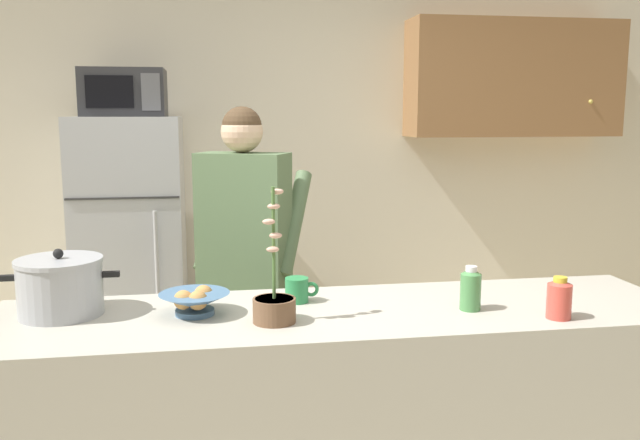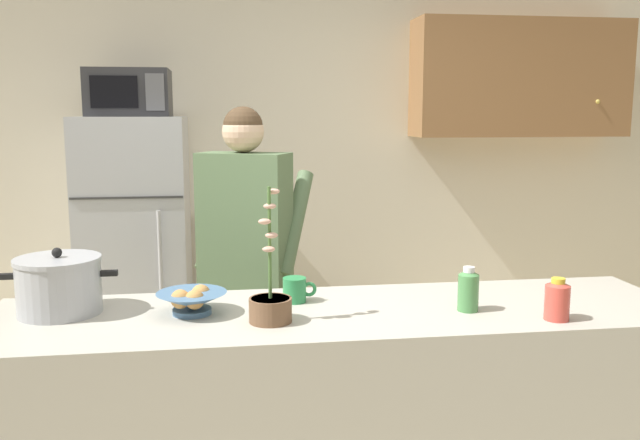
% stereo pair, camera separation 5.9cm
% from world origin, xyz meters
% --- Properties ---
extents(back_wall_unit, '(6.00, 0.48, 2.60)m').
position_xyz_m(back_wall_unit, '(0.28, 2.26, 1.40)').
color(back_wall_unit, beige).
rests_on(back_wall_unit, ground).
extents(kitchen_island, '(2.58, 0.68, 0.92)m').
position_xyz_m(kitchen_island, '(0.00, 0.00, 0.46)').
color(kitchen_island, '#BCB7A8').
rests_on(kitchen_island, ground).
extents(refrigerator, '(0.64, 0.68, 1.62)m').
position_xyz_m(refrigerator, '(-0.97, 1.85, 0.81)').
color(refrigerator, '#B7BABF').
rests_on(refrigerator, ground).
extents(microwave, '(0.48, 0.37, 0.28)m').
position_xyz_m(microwave, '(-0.97, 1.83, 1.76)').
color(microwave, '#2D2D30').
rests_on(microwave, refrigerator).
extents(person_near_pot, '(0.62, 0.57, 1.67)m').
position_xyz_m(person_near_pot, '(-0.32, 0.82, 1.05)').
color(person_near_pot, black).
rests_on(person_near_pot, ground).
extents(cooking_pot, '(0.42, 0.30, 0.24)m').
position_xyz_m(cooking_pot, '(-1.02, 0.11, 1.02)').
color(cooking_pot, '#ADAFB5').
rests_on(cooking_pot, kitchen_island).
extents(coffee_mug, '(0.13, 0.09, 0.10)m').
position_xyz_m(coffee_mug, '(-0.16, 0.13, 0.97)').
color(coffee_mug, '#2D8C4C').
rests_on(coffee_mug, kitchen_island).
extents(bread_bowl, '(0.25, 0.25, 0.10)m').
position_xyz_m(bread_bowl, '(-0.54, 0.03, 0.97)').
color(bread_bowl, '#4C7299').
rests_on(bread_bowl, kitchen_island).
extents(bottle_near_edge, '(0.08, 0.08, 0.17)m').
position_xyz_m(bottle_near_edge, '(0.46, -0.07, 1.00)').
color(bottle_near_edge, '#4C8C4C').
rests_on(bottle_near_edge, kitchen_island).
extents(bottle_mid_counter, '(0.09, 0.09, 0.15)m').
position_xyz_m(bottle_mid_counter, '(0.73, -0.22, 0.99)').
color(bottle_mid_counter, '#D84C3F').
rests_on(bottle_mid_counter, kitchen_island).
extents(potted_orchid, '(0.15, 0.15, 0.47)m').
position_xyz_m(potted_orchid, '(-0.27, -0.10, 0.99)').
color(potted_orchid, brown).
rests_on(potted_orchid, kitchen_island).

